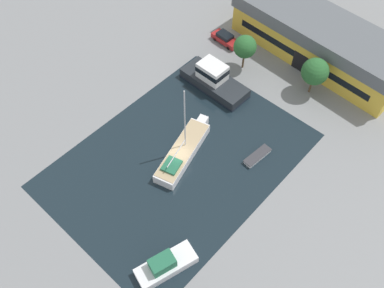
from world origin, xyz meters
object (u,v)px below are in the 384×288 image
(parked_car, at_px, (225,38))
(sailboat_moored, at_px, (183,151))
(warehouse_building, at_px, (320,39))
(small_dinghy, at_px, (257,156))
(quay_tree_by_water, at_px, (315,72))
(motor_cruiser, at_px, (214,79))
(quay_tree_near_building, at_px, (245,47))
(cabin_boat, at_px, (165,265))

(parked_car, xyz_separation_m, sailboat_moored, (10.06, -20.50, -0.04))
(warehouse_building, relative_size, small_dinghy, 6.79)
(warehouse_building, height_order, quay_tree_by_water, warehouse_building)
(motor_cruiser, relative_size, small_dinghy, 2.49)
(quay_tree_near_building, distance_m, quay_tree_by_water, 10.54)
(quay_tree_by_water, bearing_deg, motor_cruiser, -142.31)
(warehouse_building, height_order, cabin_boat, warehouse_building)
(warehouse_building, xyz_separation_m, parked_car, (-12.30, -7.00, -2.40))
(warehouse_building, height_order, motor_cruiser, warehouse_building)
(parked_car, bearing_deg, small_dinghy, 54.43)
(sailboat_moored, bearing_deg, small_dinghy, 24.42)
(motor_cruiser, relative_size, cabin_boat, 1.47)
(quay_tree_by_water, bearing_deg, parked_car, 179.57)
(sailboat_moored, height_order, small_dinghy, sailboat_moored)
(sailboat_moored, height_order, motor_cruiser, sailboat_moored)
(sailboat_moored, xyz_separation_m, cabin_boat, (8.82, -12.22, 0.13))
(small_dinghy, distance_m, cabin_boat, 18.37)
(quay_tree_by_water, distance_m, small_dinghy, 14.84)
(cabin_boat, bearing_deg, warehouse_building, 115.99)
(quay_tree_near_building, relative_size, parked_car, 1.16)
(sailboat_moored, bearing_deg, motor_cruiser, 97.96)
(small_dinghy, xyz_separation_m, cabin_boat, (1.57, -18.29, 0.62))
(quay_tree_near_building, relative_size, small_dinghy, 1.35)
(sailboat_moored, xyz_separation_m, small_dinghy, (7.26, 6.07, -0.49))
(warehouse_building, distance_m, small_dinghy, 22.21)
(quay_tree_near_building, bearing_deg, quay_tree_by_water, 13.45)
(parked_car, height_order, motor_cruiser, motor_cruiser)
(parked_car, height_order, small_dinghy, parked_car)
(parked_car, bearing_deg, sailboat_moored, 30.38)
(quay_tree_by_water, distance_m, sailboat_moored, 21.40)
(parked_car, height_order, sailboat_moored, sailboat_moored)
(motor_cruiser, bearing_deg, warehouse_building, -24.18)
(quay_tree_by_water, height_order, small_dinghy, quay_tree_by_water)
(sailboat_moored, distance_m, cabin_boat, 15.07)
(parked_car, xyz_separation_m, cabin_boat, (18.89, -32.72, 0.08))
(warehouse_building, relative_size, quay_tree_by_water, 4.85)
(sailboat_moored, bearing_deg, quay_tree_near_building, 88.62)
(quay_tree_near_building, height_order, quay_tree_by_water, quay_tree_by_water)
(motor_cruiser, bearing_deg, quay_tree_near_building, -5.12)
(warehouse_building, height_order, small_dinghy, warehouse_building)
(quay_tree_near_building, xyz_separation_m, cabin_boat, (13.33, -30.15, -3.03))
(quay_tree_by_water, bearing_deg, small_dinghy, -83.95)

